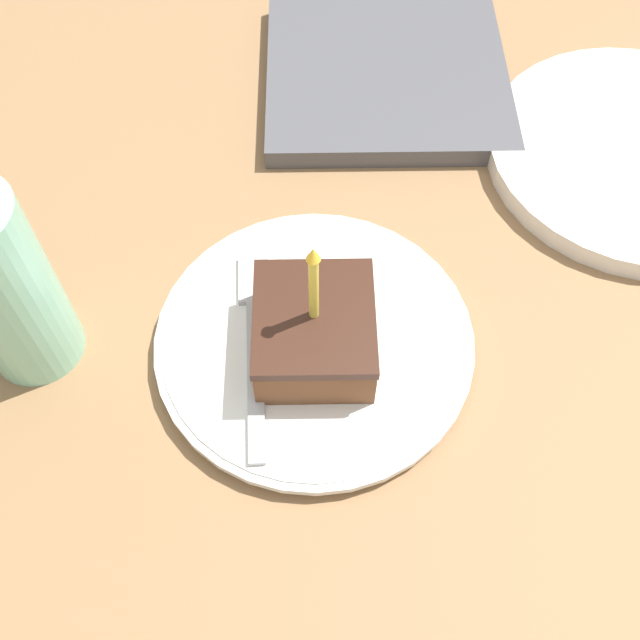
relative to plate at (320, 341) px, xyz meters
name	(u,v)px	position (x,y,z in m)	size (l,w,h in m)	color
ground_plane	(316,370)	(0.00, 0.01, -0.03)	(2.40, 2.40, 0.04)	olive
plate	(320,341)	(0.00, 0.00, 0.00)	(0.25, 0.25, 0.02)	white
cake_slice	(316,328)	(0.00, 0.01, 0.03)	(0.09, 0.10, 0.12)	brown
fork	(256,337)	(0.05, 0.00, 0.01)	(0.03, 0.18, 0.00)	#B2B2B7
bottle	(0,281)	(0.22, 0.00, 0.08)	(0.07, 0.07, 0.22)	#8CD1B2
side_plate	(638,154)	(-0.29, -0.19, 0.00)	(0.27, 0.27, 0.02)	white
marble_board	(387,76)	(-0.07, -0.30, 0.00)	(0.23, 0.23, 0.02)	#4C4C51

